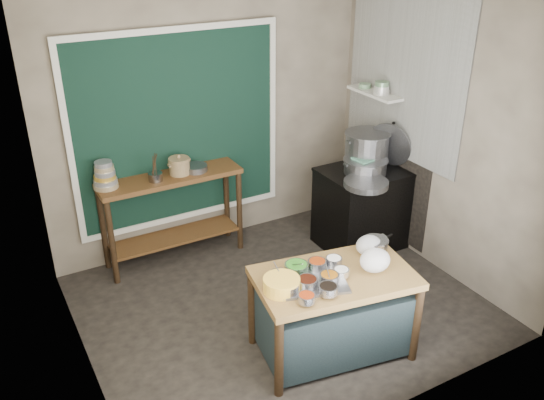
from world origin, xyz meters
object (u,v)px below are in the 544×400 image
back_counter (173,218)px  condiment_tray (312,282)px  ceramic_crock (179,167)px  prep_table (333,314)px  stock_pot (367,150)px  saucepan (375,246)px  yellow_basin (282,285)px  steamer (365,166)px  utensil_cup (156,177)px  stove_block (363,209)px

back_counter → condiment_tray: 2.10m
ceramic_crock → prep_table: bearing=-76.3°
stock_pot → prep_table: bearing=-134.3°
prep_table → saucepan: saucepan is taller
ceramic_crock → stock_pot: (1.85, -0.64, 0.05)m
saucepan → condiment_tray: bearing=173.9°
yellow_basin → steamer: size_ratio=0.59×
yellow_basin → utensil_cup: utensil_cup is taller
saucepan → steamer: bearing=39.8°
stove_block → stock_pot: bearing=57.9°
stove_block → stock_pot: 0.65m
prep_table → ceramic_crock: size_ratio=5.60×
prep_table → saucepan: (0.48, 0.12, 0.44)m
condiment_tray → ceramic_crock: bearing=97.5°
condiment_tray → yellow_basin: size_ratio=1.85×
back_counter → stock_pot: (1.96, -0.64, 0.60)m
utensil_cup → steamer: utensil_cup is taller
ceramic_crock → steamer: (1.74, -0.77, -0.07)m
ceramic_crock → steamer: bearing=-23.8°
back_counter → stock_pot: size_ratio=2.96×
back_counter → steamer: bearing=-22.6°
utensil_cup → condiment_tray: bearing=-74.9°
ceramic_crock → back_counter: bearing=177.9°
prep_table → steamer: (1.25, 1.26, 0.58)m
yellow_basin → prep_table: bearing=-2.8°
ceramic_crock → steamer: ceramic_crock is taller
stove_block → utensil_cup: bearing=161.8°
back_counter → utensil_cup: size_ratio=10.29×
back_counter → stove_block: (1.90, -0.73, -0.05)m
stove_block → condiment_tray: 2.04m
condiment_tray → steamer: bearing=40.8°
stove_block → stock_pot: (0.06, 0.09, 0.65)m
yellow_basin → stock_pot: size_ratio=0.57×
condiment_tray → saucepan: (0.71, 0.13, 0.05)m
prep_table → stock_pot: stock_pot is taller
prep_table → steamer: steamer is taller
back_counter → steamer: size_ratio=3.07×
utensil_cup → steamer: (2.01, -0.72, -0.04)m
ceramic_crock → saucepan: bearing=-62.9°
back_counter → utensil_cup: 0.54m
steamer → saucepan: bearing=-123.8°
prep_table → ceramic_crock: 2.18m
stock_pot → steamer: size_ratio=1.04×
yellow_basin → ceramic_crock: ceramic_crock is taller
yellow_basin → saucepan: 0.96m
condiment_tray → stock_pot: (1.58, 1.40, 0.31)m
prep_table → stock_pot: 2.06m
ceramic_crock → steamer: 1.90m
condiment_tray → saucepan: saucepan is taller
yellow_basin → steamer: bearing=35.7°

